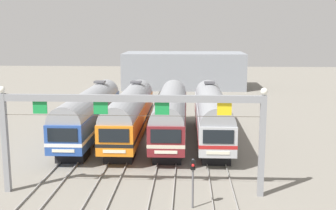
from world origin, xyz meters
TOP-DOWN VIEW (x-y plane):
  - ground_plane at (0.00, 0.00)m, footprint 160.00×160.00m
  - track_bed at (0.00, 17.00)m, footprint 13.11×70.00m
  - commuter_train_blue at (-5.80, -0.00)m, footprint 2.88×18.06m
  - commuter_train_orange at (-1.93, -0.00)m, footprint 2.88×18.06m
  - commuter_train_maroon at (1.93, -0.01)m, footprint 2.88×18.06m
  - commuter_train_stainless at (5.80, -0.00)m, footprint 2.88×18.06m
  - catenary_gantry at (0.00, -13.50)m, footprint 16.84×0.44m
  - yard_signal_mast at (3.87, -15.61)m, footprint 0.28×0.35m
  - maintenance_building at (2.81, 36.92)m, footprint 21.19×10.00m

SIDE VIEW (x-z plane):
  - ground_plane at x=0.00m, z-range 0.00..0.00m
  - track_bed at x=0.00m, z-range 0.00..0.15m
  - yard_signal_mast at x=3.87m, z-range 0.60..3.63m
  - commuter_train_maroon at x=1.93m, z-range 0.30..5.07m
  - commuter_train_blue at x=-5.80m, z-range 0.16..5.21m
  - commuter_train_orange at x=-1.93m, z-range 0.16..5.21m
  - commuter_train_stainless at x=5.80m, z-range 0.16..5.21m
  - maintenance_building at x=2.81m, z-range 0.00..6.26m
  - catenary_gantry at x=0.00m, z-range 1.60..8.57m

